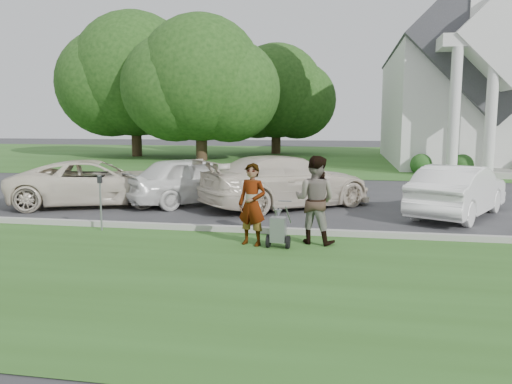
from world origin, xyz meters
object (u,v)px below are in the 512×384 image
(tree_left, at_px, (200,84))
(car_d, at_px, (458,191))
(parking_meter_near, at_px, (100,196))
(person_right, at_px, (315,200))
(church, at_px, (466,68))
(striping_cart, at_px, (278,230))
(car_c, at_px, (287,182))
(tree_far, at_px, (134,80))
(tree_back, at_px, (276,95))
(car_b, at_px, (195,180))
(person_left, at_px, (252,205))
(car_a, at_px, (96,183))

(tree_left, distance_m, car_d, 22.79)
(parking_meter_near, bearing_deg, person_right, -3.92)
(church, bearing_deg, striping_cart, -109.92)
(person_right, distance_m, car_c, 4.66)
(church, distance_m, tree_far, 23.09)
(tree_left, xyz_separation_m, tree_back, (4.00, 8.00, -0.38))
(person_right, xyz_separation_m, car_b, (-4.13, 4.66, -0.18))
(tree_back, height_order, person_left, tree_back)
(tree_far, height_order, tree_back, tree_far)
(tree_far, xyz_separation_m, person_left, (13.78, -25.61, -4.82))
(person_right, xyz_separation_m, car_c, (-1.13, 4.52, -0.15))
(striping_cart, xyz_separation_m, car_b, (-3.41, 5.19, 0.39))
(parking_meter_near, bearing_deg, car_b, 76.64)
(tree_left, height_order, car_a, tree_left)
(tree_back, bearing_deg, tree_left, -116.57)
(person_left, bearing_deg, parking_meter_near, -172.90)
(car_b, distance_m, car_c, 3.00)
(car_b, height_order, car_d, car_b)
(church, relative_size, striping_cart, 24.78)
(person_left, xyz_separation_m, car_b, (-2.83, 5.06, -0.10))
(church, distance_m, tree_back, 14.77)
(person_left, bearing_deg, car_c, 106.18)
(church, distance_m, person_left, 25.97)
(person_right, distance_m, car_b, 6.23)
(tree_far, relative_size, car_b, 2.57)
(person_right, bearing_deg, car_c, -60.71)
(church, height_order, car_d, church)
(church, bearing_deg, tree_left, -176.21)
(church, distance_m, striping_cart, 25.99)
(car_a, bearing_deg, tree_back, -25.79)
(church, xyz_separation_m, person_left, (-9.23, -23.74, -5.07))
(striping_cart, bearing_deg, tree_left, 113.27)
(person_right, bearing_deg, car_a, -13.08)
(tree_back, relative_size, person_left, 5.50)
(person_right, relative_size, car_a, 0.37)
(car_c, bearing_deg, tree_far, -4.78)
(person_right, bearing_deg, person_left, 32.35)
(church, relative_size, parking_meter_near, 17.73)
(tree_left, xyz_separation_m, car_a, (1.95, -18.37, -4.39))
(parking_meter_near, distance_m, car_d, 9.57)
(striping_cart, height_order, car_c, car_c)
(tree_left, xyz_separation_m, person_right, (9.08, -22.21, -4.16))
(tree_far, xyz_separation_m, car_a, (7.95, -21.37, -4.98))
(tree_far, bearing_deg, person_right, -59.11)
(tree_back, bearing_deg, person_left, -82.96)
(tree_left, xyz_separation_m, car_c, (7.95, -17.69, -4.31))
(person_right, bearing_deg, car_b, -33.18)
(person_left, xyz_separation_m, car_a, (-5.83, 4.24, -0.16))
(parking_meter_near, relative_size, car_b, 0.30)
(tree_back, bearing_deg, striping_cart, -81.93)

